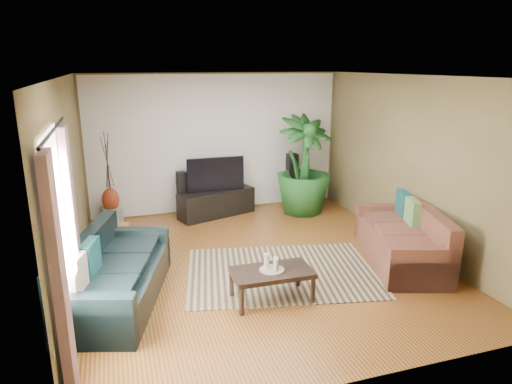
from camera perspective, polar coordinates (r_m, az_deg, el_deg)
name	(u,v)px	position (r m, az deg, el deg)	size (l,w,h in m)	color
floor	(260,263)	(6.85, 0.51, -8.92)	(5.50, 5.50, 0.00)	#915A25
ceiling	(261,76)	(6.23, 0.57, 14.28)	(5.50, 5.50, 0.00)	white
wall_back	(217,144)	(9.01, -4.94, 6.05)	(5.00, 5.00, 0.00)	brown
wall_front	(361,248)	(4.01, 12.96, -6.80)	(5.00, 5.00, 0.00)	brown
wall_left	(70,189)	(6.13, -22.26, 0.29)	(5.50, 5.50, 0.00)	brown
wall_right	(412,164)	(7.55, 18.91, 3.36)	(5.50, 5.50, 0.00)	brown
backwall_panel	(217,144)	(9.00, -4.93, 6.04)	(4.90, 4.90, 0.00)	white
window_pane	(59,228)	(4.59, -23.42, -4.16)	(1.80, 1.80, 0.00)	white
curtain_near	(60,289)	(3.99, -23.25, -11.05)	(0.08, 0.35, 2.20)	gray
curtain_far	(73,226)	(5.37, -21.90, -4.01)	(0.08, 0.35, 2.20)	gray
curtain_rod	(53,130)	(4.38, -24.04, 7.05)	(0.03, 0.03, 1.90)	black
sofa_left	(117,270)	(5.92, -16.93, -9.26)	(2.13, 0.91, 0.85)	black
sofa_right	(401,234)	(7.11, 17.67, -5.07)	(2.01, 0.90, 0.85)	brown
area_rug	(281,272)	(6.58, 3.19, -9.97)	(2.65, 1.87, 0.01)	tan
coffee_table	(272,285)	(5.79, 1.98, -11.56)	(0.99, 0.54, 0.41)	black
candle_tray	(272,270)	(5.70, 2.00, -9.68)	(0.31, 0.31, 0.01)	gray
candle_tall	(267,261)	(5.66, 1.33, -8.67)	(0.06, 0.06, 0.20)	white
candle_mid	(276,264)	(5.64, 2.53, -9.03)	(0.06, 0.06, 0.15)	beige
candle_short	(276,262)	(5.74, 2.47, -8.72)	(0.06, 0.06, 0.13)	beige
tv_stand	(217,203)	(8.88, -4.96, -1.41)	(1.50, 0.45, 0.50)	black
television	(216,174)	(8.74, -5.07, 2.24)	(1.10, 0.06, 0.65)	black
speaker_left	(182,195)	(8.84, -9.23, -0.31)	(0.16, 0.18, 0.89)	black
speaker_right	(292,180)	(9.38, 4.50, 1.47)	(0.20, 0.22, 1.10)	black
potted_plant	(303,165)	(8.92, 5.93, 3.36)	(1.07, 1.07, 1.92)	#17471A
plant_pot	(302,205)	(9.13, 5.79, -1.68)	(0.35, 0.35, 0.28)	black
pedestal	(112,217)	(8.74, -17.54, -2.94)	(0.34, 0.34, 0.34)	gray
vase	(111,200)	(8.65, -17.71, -0.92)	(0.31, 0.31, 0.43)	maroon
side_table	(112,244)	(7.20, -17.58, -6.23)	(0.48, 0.48, 0.51)	olive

